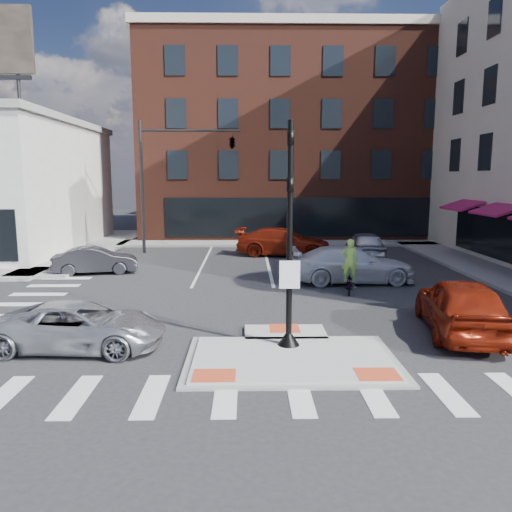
{
  "coord_description": "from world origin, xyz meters",
  "views": [
    {
      "loc": [
        -1.13,
        -12.67,
        4.66
      ],
      "look_at": [
        -0.82,
        4.08,
        2.0
      ],
      "focal_mm": 35.0,
      "sensor_mm": 36.0,
      "label": 1
    }
  ],
  "objects_px": {
    "red_sedan": "(461,306)",
    "white_pickup": "(352,265)",
    "bg_car_dark": "(96,260)",
    "bg_car_red": "(284,242)",
    "silver_suv": "(79,326)",
    "cyclist": "(349,275)",
    "bg_car_silver": "(365,245)"
  },
  "relations": [
    {
      "from": "red_sedan",
      "to": "white_pickup",
      "type": "height_order",
      "value": "red_sedan"
    },
    {
      "from": "white_pickup",
      "to": "bg_car_dark",
      "type": "bearing_deg",
      "value": 76.9
    },
    {
      "from": "red_sedan",
      "to": "bg_car_red",
      "type": "distance_m",
      "value": 15.72
    },
    {
      "from": "red_sedan",
      "to": "silver_suv",
      "type": "bearing_deg",
      "value": 16.01
    },
    {
      "from": "cyclist",
      "to": "silver_suv",
      "type": "bearing_deg",
      "value": 48.08
    },
    {
      "from": "bg_car_silver",
      "to": "bg_car_red",
      "type": "relative_size",
      "value": 0.83
    },
    {
      "from": "bg_car_red",
      "to": "cyclist",
      "type": "xyz_separation_m",
      "value": [
        1.92,
        -9.84,
        -0.08
      ]
    },
    {
      "from": "bg_car_dark",
      "to": "bg_car_red",
      "type": "relative_size",
      "value": 0.7
    },
    {
      "from": "bg_car_silver",
      "to": "bg_car_red",
      "type": "distance_m",
      "value": 4.77
    },
    {
      "from": "bg_car_dark",
      "to": "bg_car_silver",
      "type": "bearing_deg",
      "value": -85.49
    },
    {
      "from": "silver_suv",
      "to": "cyclist",
      "type": "distance_m",
      "value": 10.85
    },
    {
      "from": "silver_suv",
      "to": "cyclist",
      "type": "bearing_deg",
      "value": -49.89
    },
    {
      "from": "red_sedan",
      "to": "bg_car_dark",
      "type": "bearing_deg",
      "value": -25.16
    },
    {
      "from": "red_sedan",
      "to": "bg_car_silver",
      "type": "bearing_deg",
      "value": -81.72
    },
    {
      "from": "bg_car_silver",
      "to": "bg_car_red",
      "type": "height_order",
      "value": "bg_car_red"
    },
    {
      "from": "bg_car_silver",
      "to": "bg_car_red",
      "type": "xyz_separation_m",
      "value": [
        -4.59,
        1.29,
        0.02
      ]
    },
    {
      "from": "white_pickup",
      "to": "bg_car_silver",
      "type": "bearing_deg",
      "value": -20.6
    },
    {
      "from": "bg_car_dark",
      "to": "cyclist",
      "type": "bearing_deg",
      "value": -122.73
    },
    {
      "from": "red_sedan",
      "to": "white_pickup",
      "type": "bearing_deg",
      "value": -66.86
    },
    {
      "from": "silver_suv",
      "to": "bg_car_silver",
      "type": "distance_m",
      "value": 18.85
    },
    {
      "from": "bg_car_dark",
      "to": "cyclist",
      "type": "relative_size",
      "value": 1.79
    },
    {
      "from": "red_sedan",
      "to": "bg_car_silver",
      "type": "xyz_separation_m",
      "value": [
        0.41,
        13.87,
        -0.06
      ]
    },
    {
      "from": "bg_car_dark",
      "to": "red_sedan",
      "type": "bearing_deg",
      "value": -137.07
    },
    {
      "from": "silver_suv",
      "to": "bg_car_red",
      "type": "bearing_deg",
      "value": -19.12
    },
    {
      "from": "silver_suv",
      "to": "cyclist",
      "type": "relative_size",
      "value": 2.09
    },
    {
      "from": "cyclist",
      "to": "bg_car_silver",
      "type": "bearing_deg",
      "value": -95.91
    },
    {
      "from": "bg_car_red",
      "to": "cyclist",
      "type": "height_order",
      "value": "cyclist"
    },
    {
      "from": "bg_car_silver",
      "to": "cyclist",
      "type": "bearing_deg",
      "value": 77.8
    },
    {
      "from": "bg_car_silver",
      "to": "cyclist",
      "type": "height_order",
      "value": "cyclist"
    },
    {
      "from": "cyclist",
      "to": "white_pickup",
      "type": "bearing_deg",
      "value": -92.96
    },
    {
      "from": "white_pickup",
      "to": "bg_car_silver",
      "type": "xyz_separation_m",
      "value": [
        2.14,
        6.47,
        -0.0
      ]
    },
    {
      "from": "silver_suv",
      "to": "red_sedan",
      "type": "relative_size",
      "value": 0.92
    }
  ]
}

